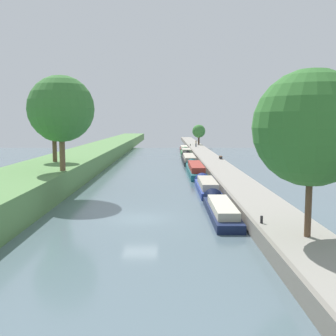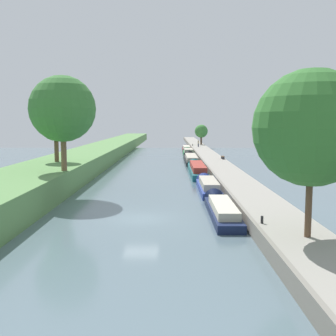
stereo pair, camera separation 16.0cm
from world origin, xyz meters
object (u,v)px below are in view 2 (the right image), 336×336
(mooring_bollard_near, at_px, (262,220))
(narrowboat_teal, at_px, (197,169))
(person_walking, at_px, (198,143))
(mooring_bollard_far, at_px, (193,145))
(narrowboat_blue, at_px, (208,186))
(narrowboat_black, at_px, (191,159))
(narrowboat_maroon, at_px, (186,149))
(narrowboat_navy, at_px, (221,209))
(narrowboat_green, at_px, (188,152))
(park_bench, at_px, (223,157))

(mooring_bollard_near, bearing_deg, narrowboat_teal, 93.54)
(person_walking, relative_size, mooring_bollard_far, 3.69)
(narrowboat_teal, bearing_deg, mooring_bollard_far, 87.71)
(narrowboat_blue, distance_m, person_walking, 56.83)
(narrowboat_teal, relative_size, person_walking, 9.26)
(narrowboat_black, xyz_separation_m, narrowboat_maroon, (0.18, 25.60, -0.00))
(narrowboat_navy, bearing_deg, mooring_bollard_near, -75.55)
(mooring_bollard_near, bearing_deg, narrowboat_navy, 104.45)
(mooring_bollard_far, bearing_deg, mooring_bollard_near, -90.00)
(narrowboat_blue, height_order, mooring_bollard_near, mooring_bollard_near)
(narrowboat_green, relative_size, mooring_bollard_near, 23.13)
(narrowboat_navy, bearing_deg, narrowboat_green, 90.15)
(narrowboat_teal, bearing_deg, narrowboat_maroon, 89.81)
(person_walking, bearing_deg, narrowboat_navy, -92.35)
(narrowboat_green, height_order, mooring_bollard_near, mooring_bollard_near)
(narrowboat_green, xyz_separation_m, park_bench, (4.75, -20.19, 0.74))
(narrowboat_navy, bearing_deg, narrowboat_maroon, 90.10)
(mooring_bollard_near, relative_size, park_bench, 0.30)
(narrowboat_navy, relative_size, mooring_bollard_near, 24.07)
(narrowboat_black, relative_size, person_walking, 10.06)
(narrowboat_maroon, xyz_separation_m, park_bench, (4.72, -31.11, 0.78))
(narrowboat_maroon, height_order, person_walking, person_walking)
(narrowboat_green, bearing_deg, narrowboat_maroon, 89.86)
(narrowboat_maroon, height_order, mooring_bollard_far, mooring_bollard_far)
(narrowboat_navy, distance_m, narrowboat_blue, 10.71)
(narrowboat_blue, relative_size, park_bench, 6.97)
(narrowboat_navy, height_order, narrowboat_teal, narrowboat_teal)
(mooring_bollard_near, bearing_deg, narrowboat_maroon, 91.38)
(mooring_bollard_near, height_order, park_bench, park_bench)
(person_walking, bearing_deg, narrowboat_blue, -92.84)
(mooring_bollard_near, bearing_deg, person_walking, 89.13)
(narrowboat_green, relative_size, narrowboat_maroon, 0.95)
(narrowboat_navy, bearing_deg, park_bench, 82.64)
(narrowboat_maroon, height_order, mooring_bollard_near, mooring_bollard_near)
(mooring_bollard_near, height_order, mooring_bollard_far, same)
(narrowboat_blue, bearing_deg, mooring_bollard_far, 88.42)
(narrowboat_blue, xyz_separation_m, person_walking, (2.81, 56.75, 1.30))
(narrowboat_navy, distance_m, narrowboat_maroon, 66.77)
(narrowboat_blue, xyz_separation_m, park_bench, (4.65, 24.96, 0.78))
(narrowboat_blue, distance_m, narrowboat_green, 45.15)
(person_walking, relative_size, park_bench, 1.11)
(narrowboat_green, xyz_separation_m, person_walking, (2.91, 11.60, 1.26))
(narrowboat_black, height_order, mooring_bollard_far, mooring_bollard_far)
(park_bench, bearing_deg, narrowboat_green, 103.24)
(narrowboat_green, distance_m, park_bench, 20.76)
(narrowboat_navy, xyz_separation_m, park_bench, (4.61, 35.67, 0.83))
(narrowboat_maroon, distance_m, mooring_bollard_far, 5.46)
(narrowboat_navy, bearing_deg, person_walking, 87.65)
(narrowboat_navy, bearing_deg, narrowboat_black, 90.41)
(narrowboat_teal, distance_m, narrowboat_maroon, 42.40)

